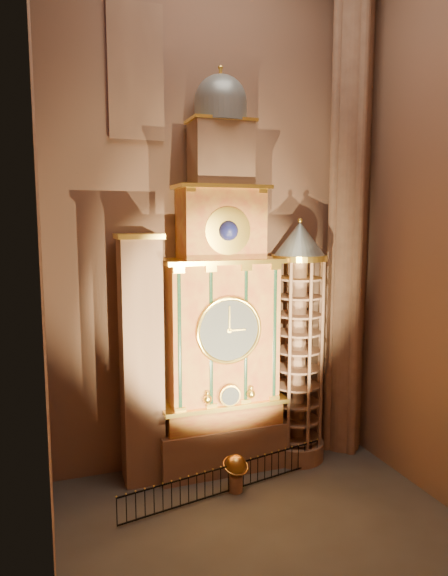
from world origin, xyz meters
name	(u,v)px	position (x,y,z in m)	size (l,w,h in m)	color
floor	(268,531)	(0.00, 0.00, 0.00)	(14.00, 14.00, 0.00)	#383330
wall_back	(213,213)	(0.00, 6.00, 11.00)	(22.00, 22.00, 0.00)	brown
wall_left	(39,211)	(-7.00, 0.00, 11.00)	(22.00, 22.00, 0.00)	brown
wall_right	(447,213)	(7.00, 0.00, 11.00)	(22.00, 22.00, 0.00)	brown
astronomical_clock	(221,317)	(0.00, 4.96, 6.68)	(5.60, 2.41, 16.70)	#8C634C
portrait_tower	(141,359)	(-3.40, 4.98, 5.15)	(1.80, 1.60, 10.20)	#8C634C
stair_turret	(298,344)	(3.50, 4.70, 5.27)	(2.50, 2.50, 10.80)	#8C634C
gothic_pier	(349,214)	(6.10, 5.00, 11.00)	(2.04, 2.04, 22.00)	#8C634C
stained_glass_window	(136,72)	(-3.20, 5.92, 16.50)	(2.20, 0.14, 5.20)	navy
celestial_globe	(236,470)	(-0.13, 2.83, 0.90)	(1.22, 1.17, 1.51)	#8C634C
iron_railing	(228,479)	(-0.44, 2.79, 0.59)	(8.96, 1.85, 1.09)	black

